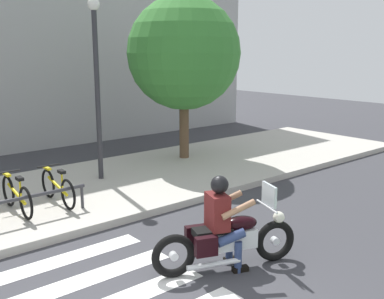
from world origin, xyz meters
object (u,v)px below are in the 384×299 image
(motorcycle, at_px, (227,239))
(bicycle_4, at_px, (58,187))
(bicycle_3, at_px, (17,195))
(tree_near_rack, at_px, (184,53))
(rider, at_px, (223,216))
(street_lamp, at_px, (97,75))

(motorcycle, height_order, bicycle_4, motorcycle)
(motorcycle, height_order, bicycle_3, motorcycle)
(bicycle_3, xyz_separation_m, tree_near_rack, (5.33, 1.50, 2.60))
(motorcycle, bearing_deg, rider, 156.23)
(motorcycle, relative_size, tree_near_rack, 0.46)
(motorcycle, xyz_separation_m, bicycle_3, (-1.65, 3.99, 0.03))
(tree_near_rack, bearing_deg, street_lamp, -172.21)
(street_lamp, bearing_deg, bicycle_4, -145.33)
(street_lamp, bearing_deg, rider, -99.21)
(bicycle_3, height_order, tree_near_rack, tree_near_rack)
(bicycle_4, distance_m, tree_near_rack, 5.42)
(street_lamp, bearing_deg, tree_near_rack, 7.79)
(rider, height_order, bicycle_3, rider)
(motorcycle, bearing_deg, bicycle_4, 101.82)
(rider, bearing_deg, street_lamp, 80.79)
(motorcycle, distance_m, rider, 0.38)
(bicycle_4, bearing_deg, tree_near_rack, 18.36)
(motorcycle, xyz_separation_m, street_lamp, (0.75, 5.09, 2.16))
(motorcycle, bearing_deg, tree_near_rack, 56.21)
(bicycle_3, relative_size, street_lamp, 0.37)
(rider, xyz_separation_m, bicycle_4, (-0.76, 3.96, -0.34))
(motorcycle, bearing_deg, bicycle_3, 112.48)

